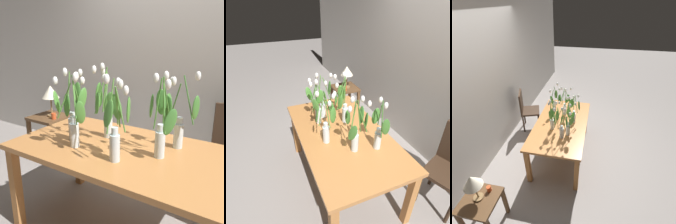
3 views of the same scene
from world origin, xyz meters
The scene contains 11 objects.
room_wall_rear centered at (0.00, 1.31, 1.35)m, with size 9.00×0.10×2.70m, color beige.
dining_table centered at (0.00, 0.00, 0.65)m, with size 1.60×0.90×0.74m.
tulip_vase_0 centered at (-0.28, -0.18, 0.97)m, with size 0.28×0.25×0.56m.
tulip_vase_1 centered at (-0.38, -0.08, 0.93)m, with size 0.12×0.22×0.57m.
tulip_vase_2 centered at (0.35, 0.22, 0.92)m, with size 0.26×0.13×0.57m.
tulip_vase_3 centered at (0.08, -0.19, 0.98)m, with size 0.21×0.24×0.57m.
tulip_vase_4 centered at (-0.20, 0.09, 0.97)m, with size 0.22×0.17×0.59m.
tulip_vase_5 centered at (0.30, 0.00, 0.97)m, with size 0.22×0.25×0.57m.
side_table centered at (-1.49, 0.71, 0.43)m, with size 0.44×0.44×0.55m.
table_lamp centered at (-1.47, 0.73, 0.86)m, with size 0.22×0.22×0.40m.
pillar_candle centered at (-1.36, 0.65, 0.59)m, with size 0.06×0.06×0.07m, color #CC4C23.
Camera 1 is at (0.86, -1.46, 1.49)m, focal length 40.27 mm.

